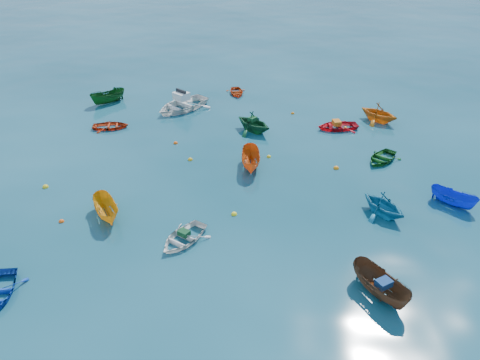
{
  "coord_description": "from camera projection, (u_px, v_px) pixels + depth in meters",
  "views": [
    {
      "loc": [
        1.8,
        -19.83,
        15.2
      ],
      "look_at": [
        0.0,
        5.0,
        0.4
      ],
      "focal_mm": 35.0,
      "sensor_mm": 36.0,
      "label": 1
    }
  ],
  "objects": [
    {
      "name": "buoy_ye_a",
      "position": [
        234.0,
        215.0,
        26.45
      ],
      "size": [
        0.34,
        0.34,
        0.34
      ],
      "primitive_type": "sphere",
      "color": "#FFF11A",
      "rests_on": "ground"
    },
    {
      "name": "dinghy_red_nw",
      "position": [
        111.0,
        128.0,
        36.6
      ],
      "size": [
        3.06,
        2.43,
        0.57
      ],
      "primitive_type": "imported",
      "rotation": [
        0.0,
        0.0,
        1.74
      ],
      "color": "#BB310F",
      "rests_on": "ground"
    },
    {
      "name": "buoy_or_d",
      "position": [
        336.0,
        169.0,
        31.02
      ],
      "size": [
        0.38,
        0.38,
        0.38
      ],
      "primitive_type": "sphere",
      "color": "orange",
      "rests_on": "ground"
    },
    {
      "name": "motorboat_white",
      "position": [
        182.0,
        109.0,
        39.96
      ],
      "size": [
        5.9,
        6.15,
        1.64
      ],
      "primitive_type": "imported",
      "rotation": [
        0.0,
        0.0,
        -0.66
      ],
      "color": "white",
      "rests_on": "ground"
    },
    {
      "name": "sampan_blue_far",
      "position": [
        452.0,
        204.0,
        27.33
      ],
      "size": [
        2.79,
        2.51,
        1.06
      ],
      "primitive_type": "imported",
      "rotation": [
        0.0,
        0.0,
        0.9
      ],
      "color": "#112CD5",
      "rests_on": "ground"
    },
    {
      "name": "tarp_blue_a",
      "position": [
        384.0,
        283.0,
        20.53
      ],
      "size": [
        0.83,
        0.78,
        0.32
      ],
      "primitive_type": "cube",
      "rotation": [
        0.0,
        0.0,
        0.58
      ],
      "color": "navy",
      "rests_on": "sampan_brown_mid"
    },
    {
      "name": "dinghy_red_far",
      "position": [
        236.0,
        94.0,
        43.17
      ],
      "size": [
        2.29,
        2.85,
        0.53
      ],
      "primitive_type": "imported",
      "rotation": [
        0.0,
        0.0,
        0.2
      ],
      "color": "#CA3E10",
      "rests_on": "ground"
    },
    {
      "name": "sampan_yellow_mid",
      "position": [
        108.0,
        217.0,
        26.27
      ],
      "size": [
        2.57,
        3.22,
        1.19
      ],
      "primitive_type": "imported",
      "rotation": [
        0.0,
        0.0,
        0.54
      ],
      "color": "orange",
      "rests_on": "ground"
    },
    {
      "name": "buoy_or_c",
      "position": [
        176.0,
        143.0,
        34.25
      ],
      "size": [
        0.33,
        0.33,
        0.33
      ],
      "primitive_type": "sphere",
      "color": "#F4560D",
      "rests_on": "ground"
    },
    {
      "name": "dinghy_green_n",
      "position": [
        253.0,
        131.0,
        36.1
      ],
      "size": [
        4.18,
        4.12,
        1.67
      ],
      "primitive_type": "imported",
      "rotation": [
        0.0,
        0.0,
        0.88
      ],
      "color": "#124E29",
      "rests_on": "ground"
    },
    {
      "name": "dinghy_white_near",
      "position": [
        183.0,
        241.0,
        24.4
      ],
      "size": [
        3.38,
        3.69,
        0.63
      ],
      "primitive_type": "imported",
      "rotation": [
        0.0,
        0.0,
        -0.52
      ],
      "color": "white",
      "rests_on": "ground"
    },
    {
      "name": "dinghy_cyan_se",
      "position": [
        382.0,
        214.0,
        26.49
      ],
      "size": [
        3.65,
        3.71,
        1.48
      ],
      "primitive_type": "imported",
      "rotation": [
        0.0,
        0.0,
        0.68
      ],
      "color": "teal",
      "rests_on": "ground"
    },
    {
      "name": "sampan_orange_n",
      "position": [
        251.0,
        167.0,
        31.19
      ],
      "size": [
        1.47,
        3.39,
        1.28
      ],
      "primitive_type": "imported",
      "rotation": [
        0.0,
        0.0,
        0.07
      ],
      "color": "#D65814",
      "rests_on": "ground"
    },
    {
      "name": "buoy_or_b",
      "position": [
        372.0,
        286.0,
        21.53
      ],
      "size": [
        0.38,
        0.38,
        0.38
      ],
      "primitive_type": "sphere",
      "color": "#F1500D",
      "rests_on": "ground"
    },
    {
      "name": "buoy_or_e",
      "position": [
        293.0,
        114.0,
        39.08
      ],
      "size": [
        0.29,
        0.29,
        0.29
      ],
      "primitive_type": "sphere",
      "color": "orange",
      "rests_on": "ground"
    },
    {
      "name": "dinghy_red_ne",
      "position": [
        337.0,
        129.0,
        36.51
      ],
      "size": [
        3.61,
        2.93,
        0.66
      ],
      "primitive_type": "imported",
      "rotation": [
        0.0,
        0.0,
        -1.35
      ],
      "color": "red",
      "rests_on": "ground"
    },
    {
      "name": "buoy_ye_d",
      "position": [
        190.0,
        160.0,
        32.06
      ],
      "size": [
        0.34,
        0.34,
        0.34
      ],
      "primitive_type": "sphere",
      "color": "gold",
      "rests_on": "ground"
    },
    {
      "name": "dinghy_green_e",
      "position": [
        381.0,
        161.0,
        31.99
      ],
      "size": [
        3.37,
        3.54,
        0.6
      ],
      "primitive_type": "imported",
      "rotation": [
        0.0,
        0.0,
        -0.64
      ],
      "color": "#145719",
      "rests_on": "ground"
    },
    {
      "name": "dinghy_orange_far",
      "position": [
        378.0,
        121.0,
        37.75
      ],
      "size": [
        4.14,
        4.09,
        1.65
      ],
      "primitive_type": "imported",
      "rotation": [
        0.0,
        0.0,
        0.87
      ],
      "color": "orange",
      "rests_on": "ground"
    },
    {
      "name": "ground",
      "position": [
        233.0,
        234.0,
        24.88
      ],
      "size": [
        160.0,
        160.0,
        0.0
      ],
      "primitive_type": "plane",
      "color": "#093647",
      "rests_on": "ground"
    },
    {
      "name": "buoy_ye_e",
      "position": [
        345.0,
        128.0,
        36.56
      ],
      "size": [
        0.29,
        0.29,
        0.29
      ],
      "primitive_type": "sphere",
      "color": "yellow",
      "rests_on": "ground"
    },
    {
      "name": "tarp_green_b",
      "position": [
        253.0,
        119.0,
        35.66
      ],
      "size": [
        0.76,
        0.78,
        0.3
      ],
      "primitive_type": "cube",
      "rotation": [
        0.0,
        0.0,
        0.88
      ],
      "color": "#134D24",
      "rests_on": "dinghy_green_n"
    },
    {
      "name": "tarp_orange_b",
      "position": [
        337.0,
        123.0,
        36.23
      ],
      "size": [
        0.71,
        0.85,
        0.36
      ],
      "primitive_type": "cube",
      "rotation": [
        0.0,
        0.0,
        -1.35
      ],
      "color": "orange",
      "rests_on": "dinghy_red_ne"
    },
    {
      "name": "sampan_brown_mid",
      "position": [
        379.0,
        295.0,
        21.05
      ],
      "size": [
        2.87,
        3.47,
        1.29
      ],
      "primitive_type": "imported",
      "rotation": [
        0.0,
        0.0,
        0.58
      ],
      "color": "#52321D",
      "rests_on": "ground"
    },
    {
      "name": "tarp_green_a",
      "position": [
        184.0,
        233.0,
        24.24
      ],
      "size": [
        0.71,
        0.66,
        0.28
      ],
      "primitive_type": "cube",
      "rotation": [
        0.0,
        0.0,
        -0.52
      ],
      "color": "#114422",
      "rests_on": "dinghy_white_near"
    },
    {
      "name": "buoy_ye_b",
      "position": [
        46.0,
        187.0,
        28.98
      ],
      "size": [
        0.37,
        0.37,
        0.37
      ],
      "primitive_type": "sphere",
      "color": "yellow",
      "rests_on": "ground"
    },
    {
      "name": "buoy_or_a",
      "position": [
        62.0,
        222.0,
        25.85
      ],
      "size": [
        0.3,
        0.3,
        0.3
      ],
      "primitive_type": "sphere",
      "color": "#F6540D",
      "rests_on": "ground"
    },
    {
      "name": "sampan_green_far",
      "position": [
        109.0,
        103.0,
        41.2
      ],
      "size": [
        3.18,
        3.14,
        1.26
      ],
      "primitive_type": "imported",
      "rotation": [
        0.0,
        0.0,
        -0.8
      ],
      "color": "#114A19",
      "rests_on": "ground"
    },
    {
      "name": "buoy_ye_c",
      "position": [
        269.0,
        157.0,
        32.42
      ],
      "size": [
        0.3,
        0.3,
        0.3
      ],
      "primitive_type": "sphere",
      "color": "yellow",
      "rests_on": "ground"
    }
  ]
}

